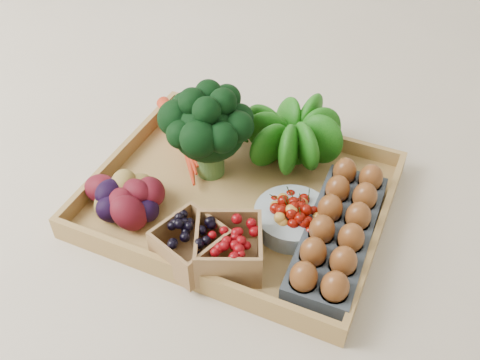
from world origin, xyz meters
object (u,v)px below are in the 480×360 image
at_px(cherry_bowl, 292,218).
at_px(broccoli, 210,144).
at_px(egg_carton, 338,235).
at_px(tray, 240,199).

bearing_deg(cherry_bowl, broccoli, 160.52).
height_order(broccoli, egg_carton, broccoli).
bearing_deg(egg_carton, cherry_bowl, 174.39).
height_order(tray, egg_carton, egg_carton).
relative_size(tray, egg_carton, 1.71).
distance_m(broccoli, cherry_bowl, 0.22).
bearing_deg(cherry_bowl, egg_carton, -3.52).
height_order(broccoli, cherry_bowl, broccoli).
distance_m(tray, egg_carton, 0.21).
xyz_separation_m(cherry_bowl, egg_carton, (0.09, -0.01, 0.00)).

